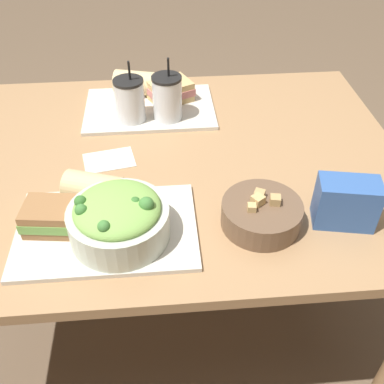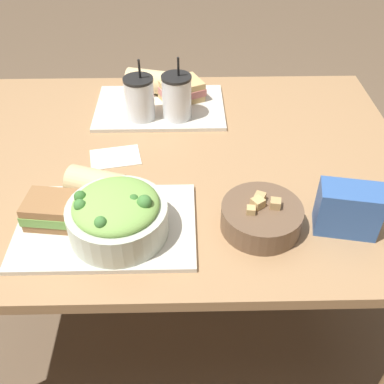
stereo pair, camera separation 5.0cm
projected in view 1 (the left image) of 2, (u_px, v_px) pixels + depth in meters
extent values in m
plane|color=brown|center=(166.00, 309.00, 1.73)|extent=(12.00, 12.00, 0.00)
cube|color=#A37A51|center=(157.00, 163.00, 1.27)|extent=(1.40, 0.99, 0.03)
cylinder|color=#A37A51|center=(311.00, 162.00, 1.88)|extent=(0.06, 0.06, 0.69)
cube|color=beige|center=(107.00, 230.00, 1.04)|extent=(0.42, 0.28, 0.01)
cube|color=beige|center=(150.00, 108.00, 1.46)|extent=(0.42, 0.28, 0.01)
cylinder|color=beige|center=(119.00, 223.00, 1.00)|extent=(0.23, 0.23, 0.08)
ellipsoid|color=#7FB251|center=(117.00, 209.00, 0.97)|extent=(0.19, 0.19, 0.05)
sphere|color=#427F38|center=(146.00, 204.00, 0.95)|extent=(0.03, 0.03, 0.03)
sphere|color=#38702D|center=(135.00, 202.00, 0.96)|extent=(0.03, 0.03, 0.03)
sphere|color=#427F38|center=(81.00, 210.00, 0.94)|extent=(0.03, 0.03, 0.03)
sphere|color=#38702D|center=(80.00, 201.00, 0.96)|extent=(0.03, 0.03, 0.03)
sphere|color=#427F38|center=(104.00, 227.00, 0.90)|extent=(0.03, 0.03, 0.03)
cube|color=beige|center=(90.00, 216.00, 0.94)|extent=(0.05, 0.05, 0.01)
cube|color=beige|center=(128.00, 195.00, 0.99)|extent=(0.05, 0.05, 0.01)
cylinder|color=brown|center=(261.00, 214.00, 1.05)|extent=(0.19, 0.19, 0.06)
cylinder|color=#5B2D19|center=(262.00, 207.00, 1.03)|extent=(0.17, 0.17, 0.01)
cube|color=tan|center=(259.00, 195.00, 1.04)|extent=(0.03, 0.03, 0.02)
cube|color=tan|center=(275.00, 201.00, 1.02)|extent=(0.03, 0.03, 0.02)
cube|color=tan|center=(252.00, 208.00, 1.01)|extent=(0.02, 0.02, 0.02)
cube|color=tan|center=(258.00, 201.00, 1.02)|extent=(0.04, 0.04, 0.03)
cube|color=olive|center=(56.00, 223.00, 1.03)|extent=(0.14, 0.11, 0.02)
cube|color=#6B9E47|center=(54.00, 217.00, 1.02)|extent=(0.15, 0.11, 0.02)
cube|color=olive|center=(52.00, 209.00, 1.01)|extent=(0.14, 0.11, 0.02)
cylinder|color=#DBBC84|center=(94.00, 189.00, 1.08)|extent=(0.16, 0.12, 0.08)
cylinder|color=beige|center=(120.00, 193.00, 1.07)|extent=(0.03, 0.07, 0.07)
cube|color=tan|center=(170.00, 97.00, 1.49)|extent=(0.16, 0.15, 0.02)
cube|color=#C1706B|center=(170.00, 91.00, 1.47)|extent=(0.17, 0.15, 0.02)
cube|color=tan|center=(170.00, 85.00, 1.46)|extent=(0.16, 0.15, 0.02)
cylinder|color=#DBBC84|center=(136.00, 83.00, 1.50)|extent=(0.16, 0.11, 0.08)
cylinder|color=beige|center=(155.00, 84.00, 1.49)|extent=(0.02, 0.07, 0.07)
cylinder|color=silver|center=(130.00, 101.00, 1.36)|extent=(0.09, 0.09, 0.12)
cylinder|color=black|center=(130.00, 103.00, 1.37)|extent=(0.08, 0.08, 0.10)
cylinder|color=black|center=(128.00, 81.00, 1.32)|extent=(0.09, 0.09, 0.01)
cylinder|color=black|center=(129.00, 72.00, 1.30)|extent=(0.01, 0.02, 0.07)
cylinder|color=silver|center=(167.00, 99.00, 1.37)|extent=(0.09, 0.09, 0.13)
cylinder|color=maroon|center=(167.00, 101.00, 1.37)|extent=(0.08, 0.08, 0.11)
cylinder|color=black|center=(166.00, 78.00, 1.32)|extent=(0.09, 0.09, 0.01)
cylinder|color=black|center=(168.00, 68.00, 1.30)|extent=(0.01, 0.02, 0.07)
cube|color=#335BA3|center=(346.00, 203.00, 1.03)|extent=(0.15, 0.10, 0.12)
cube|color=silver|center=(109.00, 161.00, 1.25)|extent=(0.15, 0.12, 0.00)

